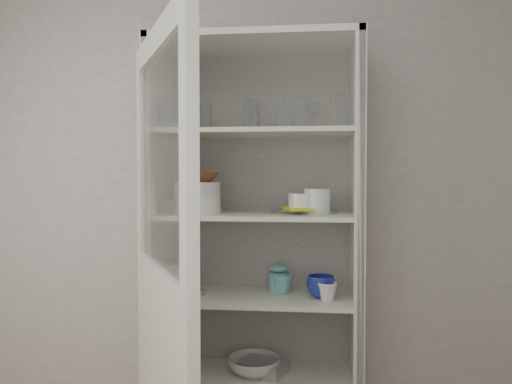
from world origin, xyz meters
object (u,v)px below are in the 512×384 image
Objects in this scene: plate_stack_back at (180,205)px; mug_teal at (282,284)px; measuring_cups at (191,291)px; mug_blue at (321,287)px; yellow_trivet at (304,208)px; white_ramekin at (304,200)px; goblet_0 at (193,116)px; cream_dish at (254,366)px; goblet_2 at (260,116)px; teal_jar at (279,280)px; mug_white at (327,292)px; goblet_3 at (313,116)px; grey_bowl_stack at (317,201)px; cupboard_door at (162,328)px; goblet_1 at (250,118)px; plate_stack_front at (198,205)px; glass_platter at (304,212)px; tin_box at (262,367)px; white_canister at (177,277)px; cream_bowl at (198,189)px; terracotta_bowl at (198,177)px.

plate_stack_back is 2.10× the size of mug_teal.
mug_teal is 0.45m from measuring_cups.
mug_blue reaches higher than measuring_cups.
yellow_trivet is 0.39m from mug_teal.
white_ramekin reaches higher than yellow_trivet.
goblet_0 is 0.96m from mug_teal.
cream_dish is at bearing 177.42° from white_ramekin.
white_ramekin is at bearing -23.52° from goblet_2.
mug_white is at bearing -33.80° from teal_jar.
grey_bowl_stack is at bearing -81.83° from goblet_3.
measuring_cups is at bearing -158.14° from mug_blue.
mug_white is 0.78× the size of teal_jar.
cupboard_door is at bearing -130.31° from yellow_trivet.
goblet_1 is 1.65× the size of measuring_cups.
plate_stack_front is (-0.55, -0.20, -0.44)m from goblet_3.
glass_platter is (0.23, -0.10, -0.47)m from goblet_2.
plate_stack_back is 0.89m from cream_dish.
teal_jar is (-0.13, 0.07, -0.37)m from yellow_trivet.
goblet_3 is at bearing 24.95° from tin_box.
white_canister reaches higher than mug_white.
cupboard_door reaches higher than mug_teal.
terracotta_bowl is at bearing 0.00° from cream_bowl.
teal_jar is at bearing 151.89° from yellow_trivet.
mug_teal is at bearing -29.11° from goblet_2.
tin_box is at bearing 124.84° from cupboard_door.
yellow_trivet is 0.04m from white_ramekin.
glass_platter is 2.38× the size of white_canister.
goblet_1 is at bearing 124.89° from tin_box.
white_ramekin is (0.00, 0.00, 0.04)m from yellow_trivet.
grey_bowl_stack is 0.93× the size of white_canister.
goblet_1 is 0.59× the size of cream_dish.
plate_stack_back reaches higher than white_canister.
plate_stack_back is 2.26× the size of measuring_cups.
measuring_cups is (-0.32, -0.15, -0.86)m from goblet_2.
cream_dish is at bearing -16.23° from plate_stack_back.
mug_teal is at bearing 163.19° from yellow_trivet.
goblet_1 is at bearing 158.64° from grey_bowl_stack.
measuring_cups reaches higher than tin_box.
grey_bowl_stack is (0.71, -0.14, 0.03)m from plate_stack_back.
cream_bowl is (0.01, 0.55, 0.51)m from cupboard_door.
yellow_trivet is at bearing -9.26° from goblet_0.
terracotta_bowl is 0.81× the size of cream_dish.
goblet_0 is at bearing 170.29° from grey_bowl_stack.
mug_white is at bearing -2.04° from terracotta_bowl.
white_ramekin reaches higher than teal_jar.
measuring_cups is at bearing -174.94° from yellow_trivet.
glass_platter is 2.11× the size of white_ramekin.
mug_white is (0.39, -0.21, -0.83)m from goblet_1.
goblet_0 reaches higher than mug_blue.
terracotta_bowl reaches higher than mug_teal.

